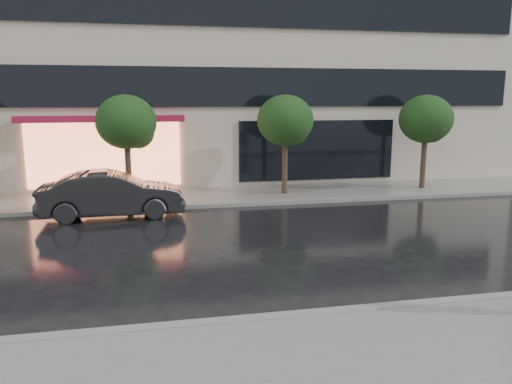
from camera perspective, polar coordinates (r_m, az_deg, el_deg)
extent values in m
plane|color=black|center=(9.92, 1.28, -12.21)|extent=(120.00, 120.00, 0.00)
cube|color=slate|center=(19.64, -5.41, -0.50)|extent=(60.00, 3.50, 0.12)
cube|color=gray|center=(9.01, 2.75, -14.22)|extent=(60.00, 0.25, 0.14)
cube|color=gray|center=(17.93, -4.79, -1.53)|extent=(60.00, 0.25, 0.14)
cube|color=black|center=(20.95, -6.14, 11.86)|extent=(28.00, 0.12, 1.60)
cube|color=black|center=(21.26, -6.32, 20.51)|extent=(28.00, 0.12, 1.60)
cube|color=#FF8C59|center=(21.04, -16.92, 4.08)|extent=(6.00, 0.10, 2.60)
cube|color=maroon|center=(20.60, -17.22, 7.98)|extent=(6.40, 0.70, 0.25)
cube|color=black|center=(22.12, 7.05, 4.77)|extent=(7.00, 0.10, 2.60)
cube|color=#4C4C54|center=(46.54, 26.43, 14.75)|extent=(12.00, 12.00, 16.00)
cylinder|color=#33261C|center=(19.13, -14.35, 2.08)|extent=(0.22, 0.22, 2.20)
ellipsoid|color=black|center=(18.95, -14.62, 7.77)|extent=(2.20, 2.20, 1.98)
sphere|color=black|center=(19.15, -13.33, 6.65)|extent=(1.20, 1.20, 1.20)
cylinder|color=#33261C|center=(19.76, 3.30, 2.67)|extent=(0.22, 0.22, 2.20)
ellipsoid|color=black|center=(19.59, 3.36, 8.18)|extent=(2.20, 2.20, 1.98)
sphere|color=black|center=(19.91, 4.32, 7.05)|extent=(1.20, 1.20, 1.20)
cylinder|color=#33261C|center=(22.07, 18.55, 2.97)|extent=(0.22, 0.22, 2.20)
ellipsoid|color=black|center=(21.92, 18.85, 7.90)|extent=(2.20, 2.20, 1.98)
sphere|color=black|center=(22.31, 19.42, 6.87)|extent=(1.20, 1.20, 1.20)
imported|color=black|center=(16.95, -16.11, -0.26)|extent=(4.68, 1.80, 1.52)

